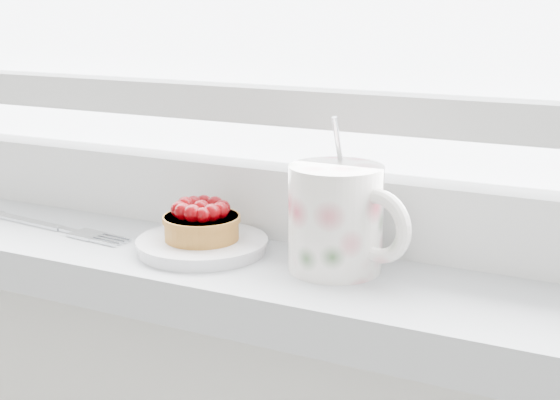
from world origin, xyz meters
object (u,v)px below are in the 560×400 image
Objects in this scene: raspberry_tart at (201,221)px; floral_mug at (338,217)px; saucer at (202,245)px; fork at (50,226)px.

floral_mug is (0.13, 0.01, 0.02)m from raspberry_tart.
fork is (-0.18, -0.01, -0.00)m from saucer.
raspberry_tart is 0.35× the size of fork.
raspberry_tart is 0.55× the size of floral_mug.
fork is at bearing -178.01° from raspberry_tart.
floral_mug is at bearing 2.75° from fork.
floral_mug is at bearing 3.77° from raspberry_tart.
fork is at bearing -178.01° from saucer.
raspberry_tart is 0.18m from fork.
floral_mug is 0.32m from fork.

